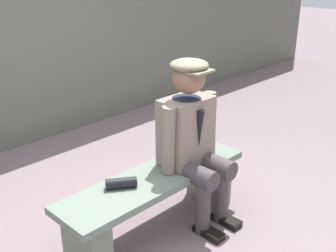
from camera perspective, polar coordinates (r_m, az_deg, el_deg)
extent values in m
plane|color=slate|center=(3.26, -1.62, -13.83)|extent=(30.00, 30.00, 0.00)
cube|color=slate|center=(3.03, -1.71, -7.27)|extent=(1.54, 0.42, 0.05)
cube|color=slate|center=(3.54, 5.62, -6.93)|extent=(0.15, 0.36, 0.40)
cube|color=slate|center=(2.83, -11.05, -15.55)|extent=(0.15, 0.36, 0.40)
cube|color=gray|center=(3.11, 2.47, -0.61)|extent=(0.39, 0.25, 0.51)
cylinder|color=#1E2338|center=(3.03, 2.54, 3.30)|extent=(0.21, 0.21, 0.06)
cone|color=black|center=(3.01, 4.35, -0.33)|extent=(0.07, 0.07, 0.28)
sphere|color=#8C664C|center=(2.96, 2.89, 6.69)|extent=(0.24, 0.24, 0.24)
ellipsoid|color=gray|center=(2.94, 2.92, 8.37)|extent=(0.27, 0.27, 0.08)
cube|color=gray|center=(2.88, 4.52, 7.42)|extent=(0.19, 0.11, 0.02)
cylinder|color=#443D41|center=(3.21, 5.53, -4.94)|extent=(0.15, 0.45, 0.15)
cylinder|color=#443D41|center=(3.25, 7.30, -9.31)|extent=(0.11, 0.11, 0.46)
cube|color=black|center=(3.33, 7.96, -12.67)|extent=(0.10, 0.24, 0.05)
cylinder|color=gray|center=(3.24, 5.67, 0.30)|extent=(0.11, 0.12, 0.51)
cylinder|color=#443D41|center=(3.06, 2.97, -6.26)|extent=(0.15, 0.45, 0.15)
cylinder|color=#443D41|center=(3.10, 4.83, -10.83)|extent=(0.11, 0.11, 0.46)
cube|color=black|center=(3.19, 5.56, -14.30)|extent=(0.10, 0.24, 0.05)
cylinder|color=gray|center=(2.93, 0.09, -2.03)|extent=(0.10, 0.11, 0.51)
cylinder|color=black|center=(2.87, -6.43, -7.78)|extent=(0.22, 0.18, 0.07)
cube|color=#5C5E53|center=(4.61, -21.90, 10.17)|extent=(12.00, 0.24, 2.16)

